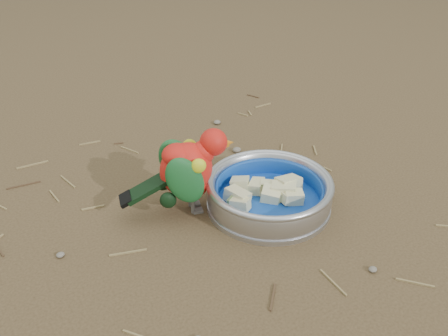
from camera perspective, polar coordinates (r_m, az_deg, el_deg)
ground at (r=0.98m, az=1.73°, el=-4.06°), size 60.00×60.00×0.00m
food_bowl at (r=0.97m, az=5.10°, el=-4.03°), size 0.24×0.24×0.02m
bowl_wall at (r=0.95m, az=5.19°, el=-2.56°), size 0.24×0.24×0.04m
fruit_wedges at (r=0.95m, az=5.17°, el=-2.90°), size 0.14×0.14×0.03m
lory_parrot at (r=0.92m, az=-4.09°, el=-0.75°), size 0.21×0.14×0.16m
ground_debris at (r=1.00m, az=3.01°, el=-3.00°), size 0.90×0.80×0.01m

